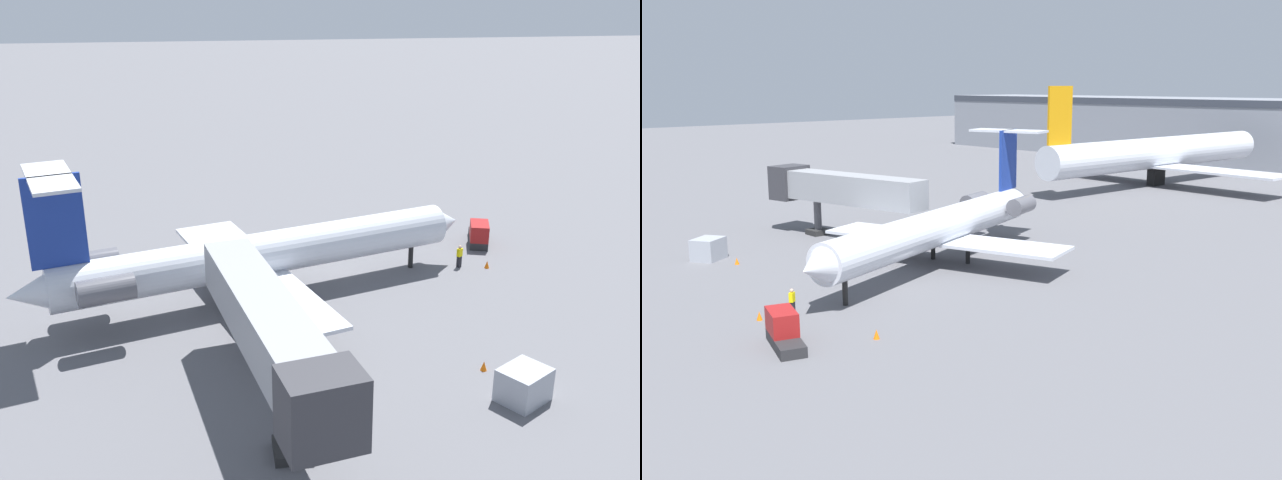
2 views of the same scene
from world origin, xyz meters
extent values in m
cube|color=#5B5B60|center=(0.00, 0.00, -0.05)|extent=(400.00, 400.00, 0.10)
cylinder|color=silver|center=(-2.39, 5.97, 3.09)|extent=(10.84, 26.67, 2.81)
cone|color=silver|center=(1.93, -7.71, 3.09)|extent=(3.21, 2.90, 2.67)
cone|color=silver|center=(-6.74, 19.74, 3.09)|extent=(3.06, 3.20, 2.39)
cube|color=silver|center=(2.50, 8.56, 1.98)|extent=(10.09, 6.97, 0.24)
cube|color=silver|center=(-7.88, 5.28, 1.98)|extent=(10.09, 6.97, 0.24)
cylinder|color=#595960|center=(-3.37, 16.71, 3.49)|extent=(2.39, 3.50, 1.50)
cylinder|color=#595960|center=(-7.76, 15.32, 3.49)|extent=(2.39, 3.50, 1.50)
cube|color=navy|center=(-6.17, 17.92, 7.19)|extent=(1.19, 3.12, 5.40)
cube|color=silver|center=(-6.17, 17.92, 9.79)|extent=(7.21, 4.34, 0.20)
cylinder|color=black|center=(1.09, -5.04, 0.84)|extent=(0.36, 0.36, 1.68)
cylinder|color=black|center=(-1.47, 8.35, 0.84)|extent=(0.36, 0.36, 1.68)
cylinder|color=black|center=(-4.52, 7.39, 0.84)|extent=(0.36, 0.36, 1.68)
cube|color=gray|center=(-15.43, 6.86, 4.67)|extent=(16.55, 5.73, 2.60)
cube|color=#333338|center=(-23.06, 5.35, 4.67)|extent=(2.98, 3.61, 3.20)
cylinder|color=#4C4C51|center=(-19.44, 6.07, 1.69)|extent=(0.70, 0.70, 3.37)
cube|color=#262626|center=(-19.44, 6.07, 0.25)|extent=(1.80, 1.80, 0.50)
cube|color=black|center=(0.59, -8.60, 0.42)|extent=(0.38, 0.40, 0.85)
cube|color=yellow|center=(0.59, -8.60, 1.15)|extent=(0.44, 0.48, 0.60)
sphere|color=tan|center=(0.59, -8.60, 1.57)|extent=(0.24, 0.24, 0.24)
cube|color=#262628|center=(5.37, -11.84, 0.30)|extent=(4.24, 2.57, 0.60)
cube|color=maroon|center=(4.60, -11.59, 1.25)|extent=(2.72, 2.07, 1.30)
cube|color=#999EA8|center=(-16.86, -5.91, 0.88)|extent=(2.95, 3.08, 1.77)
cone|color=orange|center=(0.08, -10.57, 0.28)|extent=(0.36, 0.36, 0.55)
cone|color=orange|center=(-13.79, -5.04, 0.28)|extent=(0.36, 0.36, 0.55)
cone|color=orange|center=(7.60, -7.46, 0.28)|extent=(0.36, 0.36, 0.55)
camera|label=1|loc=(-46.13, 8.96, 20.21)|focal=40.17mm
camera|label=2|loc=(39.03, -30.69, 13.98)|focal=41.13mm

